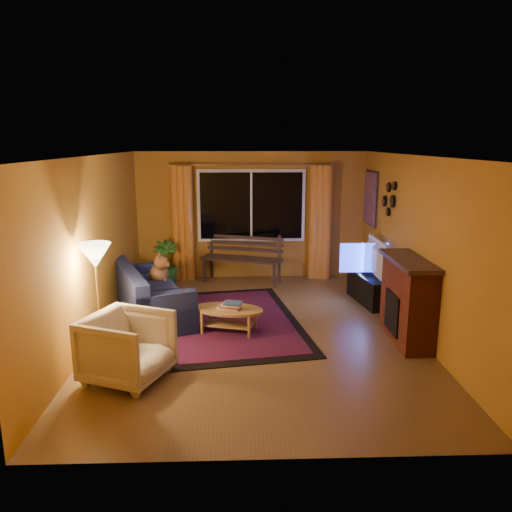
{
  "coord_description": "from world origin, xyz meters",
  "views": [
    {
      "loc": [
        -0.25,
        -6.8,
        2.69
      ],
      "look_at": [
        0.0,
        0.3,
        1.05
      ],
      "focal_mm": 35.0,
      "sensor_mm": 36.0,
      "label": 1
    }
  ],
  "objects_px": {
    "armchair": "(127,344)",
    "floor_lamp": "(98,302)",
    "sofa": "(152,292)",
    "tv_console": "(370,289)",
    "coffee_table": "(229,320)",
    "bench": "(242,271)"
  },
  "relations": [
    {
      "from": "armchair",
      "to": "floor_lamp",
      "type": "relative_size",
      "value": 0.58
    },
    {
      "from": "floor_lamp",
      "to": "sofa",
      "type": "bearing_deg",
      "value": 75.01
    },
    {
      "from": "tv_console",
      "to": "sofa",
      "type": "bearing_deg",
      "value": -179.14
    },
    {
      "from": "armchair",
      "to": "tv_console",
      "type": "distance_m",
      "value": 4.44
    },
    {
      "from": "floor_lamp",
      "to": "coffee_table",
      "type": "bearing_deg",
      "value": 26.91
    },
    {
      "from": "bench",
      "to": "tv_console",
      "type": "bearing_deg",
      "value": -11.52
    },
    {
      "from": "floor_lamp",
      "to": "tv_console",
      "type": "distance_m",
      "value": 4.53
    },
    {
      "from": "floor_lamp",
      "to": "bench",
      "type": "bearing_deg",
      "value": 62.17
    },
    {
      "from": "coffee_table",
      "to": "tv_console",
      "type": "relative_size",
      "value": 0.89
    },
    {
      "from": "armchair",
      "to": "bench",
      "type": "bearing_deg",
      "value": 4.14
    },
    {
      "from": "armchair",
      "to": "coffee_table",
      "type": "xyz_separation_m",
      "value": [
        1.13,
        1.42,
        -0.25
      ]
    },
    {
      "from": "armchair",
      "to": "coffee_table",
      "type": "bearing_deg",
      "value": -16.03
    },
    {
      "from": "armchair",
      "to": "floor_lamp",
      "type": "distance_m",
      "value": 0.83
    },
    {
      "from": "armchair",
      "to": "sofa",
      "type": "bearing_deg",
      "value": 24.42
    },
    {
      "from": "sofa",
      "to": "tv_console",
      "type": "bearing_deg",
      "value": -12.15
    },
    {
      "from": "floor_lamp",
      "to": "coffee_table",
      "type": "distance_m",
      "value": 1.88
    },
    {
      "from": "coffee_table",
      "to": "sofa",
      "type": "bearing_deg",
      "value": 150.71
    },
    {
      "from": "bench",
      "to": "tv_console",
      "type": "relative_size",
      "value": 1.38
    },
    {
      "from": "bench",
      "to": "tv_console",
      "type": "distance_m",
      "value": 2.53
    },
    {
      "from": "bench",
      "to": "coffee_table",
      "type": "distance_m",
      "value": 2.61
    },
    {
      "from": "bench",
      "to": "tv_console",
      "type": "xyz_separation_m",
      "value": [
        2.17,
        -1.3,
        0.0
      ]
    },
    {
      "from": "bench",
      "to": "floor_lamp",
      "type": "distance_m",
      "value": 3.89
    }
  ]
}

